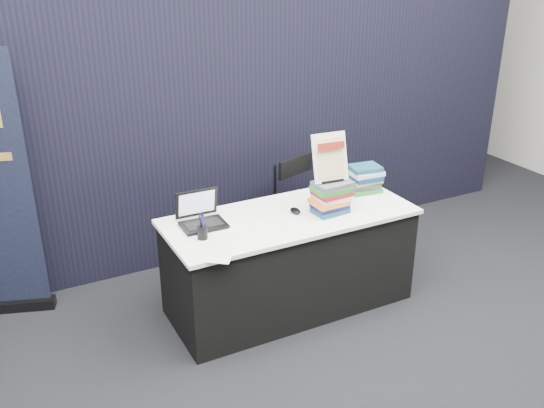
{
  "coord_description": "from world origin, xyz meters",
  "views": [
    {
      "loc": [
        -1.92,
        -2.86,
        2.54
      ],
      "look_at": [
        -0.14,
        0.55,
        0.86
      ],
      "focal_mm": 40.0,
      "sensor_mm": 36.0,
      "label": 1
    }
  ],
  "objects_px": {
    "book_stack_short": "(365,179)",
    "stacking_chair": "(304,208)",
    "laptop": "(201,217)",
    "book_stack_tall": "(331,197)",
    "info_sign": "(330,158)",
    "display_table": "(289,261)"
  },
  "relations": [
    {
      "from": "display_table",
      "to": "book_stack_tall",
      "type": "bearing_deg",
      "value": -18.6
    },
    {
      "from": "laptop",
      "to": "book_stack_short",
      "type": "relative_size",
      "value": 1.21
    },
    {
      "from": "book_stack_short",
      "to": "stacking_chair",
      "type": "distance_m",
      "value": 0.62
    },
    {
      "from": "book_stack_tall",
      "to": "book_stack_short",
      "type": "relative_size",
      "value": 0.98
    },
    {
      "from": "book_stack_tall",
      "to": "stacking_chair",
      "type": "distance_m",
      "value": 0.76
    },
    {
      "from": "book_stack_tall",
      "to": "stacking_chair",
      "type": "xyz_separation_m",
      "value": [
        0.16,
        0.64,
        -0.37
      ]
    },
    {
      "from": "info_sign",
      "to": "stacking_chair",
      "type": "distance_m",
      "value": 0.91
    },
    {
      "from": "info_sign",
      "to": "stacking_chair",
      "type": "height_order",
      "value": "info_sign"
    },
    {
      "from": "stacking_chair",
      "to": "laptop",
      "type": "bearing_deg",
      "value": -177.74
    },
    {
      "from": "display_table",
      "to": "stacking_chair",
      "type": "relative_size",
      "value": 2.01
    },
    {
      "from": "info_sign",
      "to": "book_stack_short",
      "type": "bearing_deg",
      "value": 27.48
    },
    {
      "from": "laptop",
      "to": "book_stack_short",
      "type": "height_order",
      "value": "laptop"
    },
    {
      "from": "display_table",
      "to": "info_sign",
      "type": "distance_m",
      "value": 0.82
    },
    {
      "from": "laptop",
      "to": "info_sign",
      "type": "relative_size",
      "value": 0.87
    },
    {
      "from": "display_table",
      "to": "book_stack_short",
      "type": "relative_size",
      "value": 7.13
    },
    {
      "from": "info_sign",
      "to": "book_stack_tall",
      "type": "bearing_deg",
      "value": -85.06
    },
    {
      "from": "book_stack_tall",
      "to": "info_sign",
      "type": "relative_size",
      "value": 0.7
    },
    {
      "from": "info_sign",
      "to": "display_table",
      "type": "bearing_deg",
      "value": 172.17
    },
    {
      "from": "laptop",
      "to": "book_stack_tall",
      "type": "distance_m",
      "value": 0.93
    },
    {
      "from": "book_stack_tall",
      "to": "info_sign",
      "type": "xyz_separation_m",
      "value": [
        0.0,
        0.03,
        0.28
      ]
    },
    {
      "from": "laptop",
      "to": "info_sign",
      "type": "xyz_separation_m",
      "value": [
        0.9,
        -0.21,
        0.34
      ]
    },
    {
      "from": "laptop",
      "to": "stacking_chair",
      "type": "relative_size",
      "value": 0.34
    }
  ]
}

